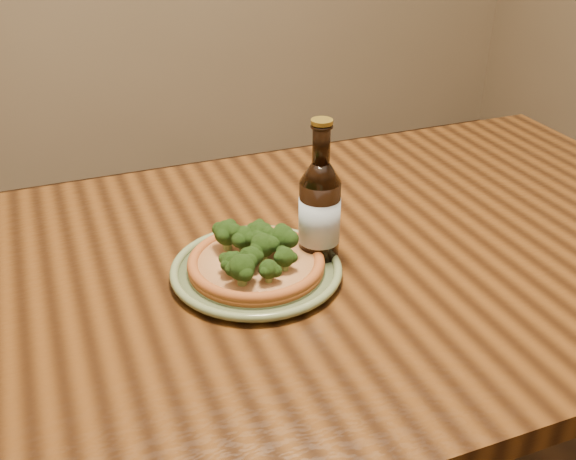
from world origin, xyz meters
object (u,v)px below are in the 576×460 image
object	(u,v)px
pizza	(256,259)
beer_bottle	(320,211)
plate	(256,270)
table	(302,305)

from	to	relation	value
pizza	beer_bottle	xyz separation A→B (m)	(0.11, 0.01, 0.06)
plate	beer_bottle	xyz separation A→B (m)	(0.11, 0.01, 0.08)
pizza	beer_bottle	size ratio (longest dim) A/B	0.89
pizza	beer_bottle	world-z (taller)	beer_bottle
plate	beer_bottle	size ratio (longest dim) A/B	1.12
plate	pizza	xyz separation A→B (m)	(-0.00, -0.00, 0.02)
plate	beer_bottle	world-z (taller)	beer_bottle
plate	pizza	world-z (taller)	pizza
table	plate	bearing A→B (deg)	-167.83
pizza	beer_bottle	distance (m)	0.13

